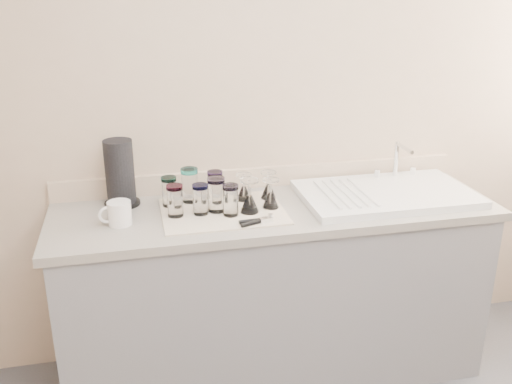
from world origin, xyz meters
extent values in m
cube|color=tan|center=(0.00, 1.50, 1.25)|extent=(3.50, 0.04, 2.50)
cube|color=slate|center=(0.00, 1.20, 0.43)|extent=(2.00, 0.60, 0.86)
cube|color=gray|center=(0.00, 1.20, 0.88)|extent=(2.06, 0.62, 0.04)
cube|color=white|center=(0.55, 1.20, 0.92)|extent=(0.82, 0.50, 0.03)
cylinder|color=silver|center=(0.69, 1.40, 1.03)|extent=(0.02, 0.02, 0.18)
cylinder|color=silver|center=(0.69, 1.32, 1.10)|extent=(0.02, 0.16, 0.02)
cylinder|color=silver|center=(0.59, 1.40, 0.96)|extent=(0.03, 0.03, 0.04)
cylinder|color=silver|center=(0.79, 1.40, 0.96)|extent=(0.03, 0.03, 0.04)
cube|color=white|center=(-0.25, 1.19, 0.90)|extent=(0.55, 0.42, 0.01)
cylinder|color=white|center=(-0.48, 1.30, 0.97)|extent=(0.07, 0.07, 0.12)
cylinder|color=teal|center=(-0.48, 1.30, 1.04)|extent=(0.07, 0.07, 0.02)
cylinder|color=white|center=(-0.38, 1.34, 0.98)|extent=(0.08, 0.08, 0.14)
cylinder|color=#2CB1AD|center=(-0.38, 1.34, 1.06)|extent=(0.08, 0.08, 0.02)
cylinder|color=white|center=(-0.26, 1.32, 0.97)|extent=(0.07, 0.07, 0.13)
cylinder|color=#5335A1|center=(-0.26, 1.32, 1.04)|extent=(0.07, 0.07, 0.02)
cylinder|color=white|center=(-0.46, 1.17, 0.97)|extent=(0.07, 0.07, 0.13)
cylinder|color=#DE3175|center=(-0.46, 1.17, 1.04)|extent=(0.07, 0.07, 0.02)
cylinder|color=white|center=(-0.35, 1.17, 0.97)|extent=(0.07, 0.07, 0.12)
cylinder|color=#2A2CC9|center=(-0.35, 1.17, 1.04)|extent=(0.07, 0.07, 0.02)
cylinder|color=white|center=(-0.28, 1.19, 0.98)|extent=(0.08, 0.08, 0.14)
cylinder|color=#BB9EEA|center=(-0.28, 1.19, 1.06)|extent=(0.08, 0.08, 0.02)
cylinder|color=white|center=(-0.22, 1.13, 0.97)|extent=(0.07, 0.07, 0.12)
cylinder|color=#9D8CDD|center=(-0.22, 1.13, 1.04)|extent=(0.07, 0.07, 0.02)
cone|color=white|center=(-0.13, 1.30, 0.94)|extent=(0.07, 0.07, 0.07)
cylinder|color=white|center=(-0.13, 1.30, 1.00)|extent=(0.01, 0.01, 0.05)
cylinder|color=white|center=(-0.13, 1.30, 1.03)|extent=(0.07, 0.07, 0.01)
cone|color=white|center=(-0.01, 1.30, 0.94)|extent=(0.07, 0.07, 0.07)
cylinder|color=white|center=(-0.01, 1.30, 1.00)|extent=(0.01, 0.01, 0.06)
cylinder|color=white|center=(-0.01, 1.30, 1.04)|extent=(0.07, 0.07, 0.01)
cone|color=white|center=(-0.14, 1.15, 0.95)|extent=(0.09, 0.09, 0.08)
cylinder|color=white|center=(-0.14, 1.15, 1.02)|extent=(0.01, 0.01, 0.06)
cylinder|color=white|center=(-0.14, 1.15, 1.06)|extent=(0.09, 0.09, 0.01)
cone|color=white|center=(-0.03, 1.18, 0.94)|extent=(0.08, 0.08, 0.07)
cylinder|color=white|center=(-0.03, 1.18, 1.01)|extent=(0.01, 0.01, 0.06)
cylinder|color=white|center=(-0.03, 1.18, 1.04)|extent=(0.08, 0.08, 0.01)
cube|color=silver|center=(-0.09, 1.02, 0.92)|extent=(0.06, 0.04, 0.02)
cylinder|color=black|center=(-0.15, 1.00, 0.92)|extent=(0.12, 0.06, 0.02)
cylinder|color=black|center=(-0.15, 1.02, 0.92)|extent=(0.12, 0.03, 0.02)
cylinder|color=white|center=(-0.70, 1.15, 0.95)|extent=(0.12, 0.12, 0.10)
torus|color=white|center=(-0.75, 1.14, 0.95)|extent=(0.08, 0.03, 0.08)
cylinder|color=black|center=(-0.69, 1.39, 0.91)|extent=(0.17, 0.17, 0.01)
cylinder|color=black|center=(-0.69, 1.39, 1.06)|extent=(0.13, 0.13, 0.30)
camera|label=1|loc=(-0.63, -1.17, 1.89)|focal=40.00mm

